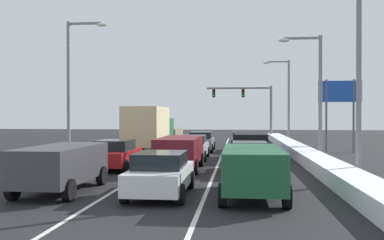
{
  "coord_description": "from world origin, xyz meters",
  "views": [
    {
      "loc": [
        2.84,
        -7.93,
        2.78
      ],
      "look_at": [
        -0.84,
        26.63,
        2.42
      ],
      "focal_mm": 40.72,
      "sensor_mm": 36.0,
      "label": 1
    }
  ],
  "objects": [
    {
      "name": "roadside_sign_right",
      "position": [
        10.46,
        25.84,
        4.02
      ],
      "size": [
        3.2,
        0.16,
        5.5
      ],
      "color": "#59595B",
      "rests_on": "ground"
    },
    {
      "name": "street_lamp_left_mid",
      "position": [
        -7.66,
        18.99,
        5.22
      ],
      "size": [
        2.66,
        0.36,
        8.81
      ],
      "color": "gray",
      "rests_on": "ground"
    },
    {
      "name": "lane_stripe_between_center_lane_and_left_lane",
      "position": [
        -1.7,
        21.42,
        0.0
      ],
      "size": [
        0.14,
        47.13,
        0.01
      ],
      "primitive_type": "cube",
      "color": "silver",
      "rests_on": "ground"
    },
    {
      "name": "sedan_navy_right_lane_fourth",
      "position": [
        3.26,
        25.87,
        0.76
      ],
      "size": [
        2.0,
        4.5,
        1.51
      ],
      "color": "navy",
      "rests_on": "ground"
    },
    {
      "name": "street_lamp_right_far",
      "position": [
        7.52,
        36.42,
        4.97
      ],
      "size": [
        2.66,
        0.36,
        8.33
      ],
      "color": "gray",
      "rests_on": "ground"
    },
    {
      "name": "suv_tan_left_lane_fourth",
      "position": [
        -3.25,
        29.69,
        1.02
      ],
      "size": [
        2.16,
        4.9,
        1.67
      ],
      "color": "#937F60",
      "rests_on": "ground"
    },
    {
      "name": "sedan_red_left_lane_second",
      "position": [
        -3.51,
        14.15,
        0.76
      ],
      "size": [
        2.0,
        4.5,
        1.51
      ],
      "color": "maroon",
      "rests_on": "ground"
    },
    {
      "name": "street_lamp_right_mid",
      "position": [
        7.44,
        19.28,
        4.62
      ],
      "size": [
        2.66,
        0.36,
        7.66
      ],
      "color": "gray",
      "rests_on": "ground"
    },
    {
      "name": "sedan_tan_right_lane_second",
      "position": [
        3.39,
        13.36,
        0.76
      ],
      "size": [
        2.0,
        4.5,
        1.51
      ],
      "color": "#937F60",
      "rests_on": "ground"
    },
    {
      "name": "ground_plane",
      "position": [
        0.0,
        17.14,
        0.0
      ],
      "size": [
        120.0,
        120.0,
        0.0
      ],
      "primitive_type": "plane",
      "color": "black"
    },
    {
      "name": "snow_bank_right_shoulder",
      "position": [
        7.0,
        21.42,
        0.33
      ],
      "size": [
        1.39,
        47.13,
        0.65
      ],
      "primitive_type": "cube",
      "color": "white",
      "rests_on": "ground"
    },
    {
      "name": "lane_stripe_between_right_lane_and_center_lane",
      "position": [
        1.7,
        21.42,
        0.0
      ],
      "size": [
        0.14,
        47.13,
        0.01
      ],
      "primitive_type": "cube",
      "color": "silver",
      "rests_on": "ground"
    },
    {
      "name": "traffic_light_gantry",
      "position": [
        4.27,
        42.84,
        4.5
      ],
      "size": [
        7.54,
        0.47,
        6.2
      ],
      "color": "slate",
      "rests_on": "ground"
    },
    {
      "name": "suv_green_right_lane_nearest",
      "position": [
        3.33,
        6.92,
        1.02
      ],
      "size": [
        2.16,
        4.9,
        1.67
      ],
      "color": "#1E5633",
      "rests_on": "ground"
    },
    {
      "name": "sedan_gray_center_lane_fourth",
      "position": [
        -0.04,
        25.96,
        0.76
      ],
      "size": [
        2.0,
        4.5,
        1.51
      ],
      "color": "slate",
      "rests_on": "ground"
    },
    {
      "name": "street_lamp_right_near",
      "position": [
        7.46,
        10.71,
        5.21
      ],
      "size": [
        2.66,
        0.36,
        8.79
      ],
      "color": "gray",
      "rests_on": "ground"
    },
    {
      "name": "suv_maroon_center_lane_second",
      "position": [
        -0.12,
        13.94,
        1.02
      ],
      "size": [
        2.16,
        4.9,
        1.67
      ],
      "color": "maroon",
      "rests_on": "ground"
    },
    {
      "name": "snow_bank_left_shoulder",
      "position": [
        -7.0,
        21.42,
        0.33
      ],
      "size": [
        1.24,
        47.13,
        0.66
      ],
      "primitive_type": "cube",
      "color": "white",
      "rests_on": "ground"
    },
    {
      "name": "box_truck_left_lane_third",
      "position": [
        -3.34,
        21.85,
        1.9
      ],
      "size": [
        2.53,
        7.2,
        3.36
      ],
      "color": "#1E5633",
      "rests_on": "ground"
    },
    {
      "name": "suv_charcoal_left_lane_nearest",
      "position": [
        -3.56,
        7.29,
        1.02
      ],
      "size": [
        2.16,
        4.9,
        1.67
      ],
      "color": "#38383D",
      "rests_on": "ground"
    },
    {
      "name": "sedan_silver_center_lane_third",
      "position": [
        -0.09,
        19.78,
        0.76
      ],
      "size": [
        2.0,
        4.5,
        1.51
      ],
      "color": "#B7BABF",
      "rests_on": "ground"
    },
    {
      "name": "suv_black_right_lane_third",
      "position": [
        3.59,
        19.87,
        1.02
      ],
      "size": [
        2.16,
        4.9,
        1.67
      ],
      "color": "black",
      "rests_on": "ground"
    },
    {
      "name": "sedan_white_center_lane_nearest",
      "position": [
        0.16,
        6.98,
        0.76
      ],
      "size": [
        2.0,
        4.5,
        1.51
      ],
      "color": "silver",
      "rests_on": "ground"
    }
  ]
}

